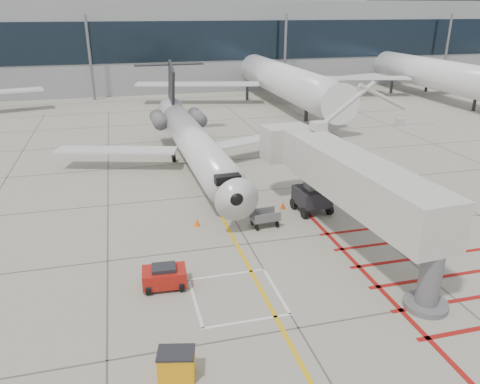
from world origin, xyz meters
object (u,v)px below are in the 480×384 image
object	(u,v)px
jet_bridge	(361,192)
spill_bin	(177,364)
pushback_tug	(164,276)
regional_jet	(200,132)

from	to	relation	value
jet_bridge	spill_bin	distance (m)	13.78
jet_bridge	pushback_tug	distance (m)	11.45
regional_jet	spill_bin	distance (m)	22.10
regional_jet	pushback_tug	world-z (taller)	regional_jet
pushback_tug	jet_bridge	bearing A→B (deg)	10.31
spill_bin	regional_jet	bearing A→B (deg)	90.64
pushback_tug	spill_bin	size ratio (longest dim) A/B	1.59
regional_jet	jet_bridge	world-z (taller)	regional_jet
jet_bridge	spill_bin	world-z (taller)	jet_bridge
jet_bridge	spill_bin	size ratio (longest dim) A/B	13.12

